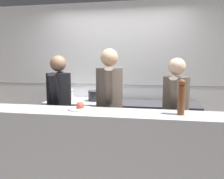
{
  "coord_description": "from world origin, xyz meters",
  "views": [
    {
      "loc": [
        0.6,
        -2.44,
        1.56
      ],
      "look_at": [
        0.04,
        0.72,
        1.15
      ],
      "focal_mm": 35.0,
      "sensor_mm": 36.0,
      "label": 1
    }
  ],
  "objects_px": {
    "stock_pot": "(66,94)",
    "chef_sous": "(109,107)",
    "oven_range": "(82,126)",
    "pepper_mill": "(181,96)",
    "sauce_pot": "(96,95)",
    "plated_dish_main": "(80,108)",
    "chef_head_cook": "(59,108)",
    "chef_line": "(175,114)"
  },
  "relations": [
    {
      "from": "oven_range",
      "to": "chef_head_cook",
      "type": "xyz_separation_m",
      "value": [
        -0.1,
        -0.68,
        0.46
      ]
    },
    {
      "from": "chef_sous",
      "to": "chef_line",
      "type": "height_order",
      "value": "chef_sous"
    },
    {
      "from": "stock_pot",
      "to": "chef_line",
      "type": "xyz_separation_m",
      "value": [
        1.76,
        -0.72,
        -0.11
      ]
    },
    {
      "from": "sauce_pot",
      "to": "chef_line",
      "type": "xyz_separation_m",
      "value": [
        1.22,
        -0.69,
        -0.1
      ]
    },
    {
      "from": "pepper_mill",
      "to": "chef_line",
      "type": "distance_m",
      "value": 0.66
    },
    {
      "from": "oven_range",
      "to": "plated_dish_main",
      "type": "relative_size",
      "value": 4.13
    },
    {
      "from": "chef_sous",
      "to": "oven_range",
      "type": "bearing_deg",
      "value": 121.83
    },
    {
      "from": "oven_range",
      "to": "sauce_pot",
      "type": "height_order",
      "value": "sauce_pot"
    },
    {
      "from": "chef_line",
      "to": "stock_pot",
      "type": "bearing_deg",
      "value": 170.6
    },
    {
      "from": "stock_pot",
      "to": "chef_sous",
      "type": "relative_size",
      "value": 0.17
    },
    {
      "from": "plated_dish_main",
      "to": "chef_line",
      "type": "distance_m",
      "value": 1.22
    },
    {
      "from": "chef_head_cook",
      "to": "chef_sous",
      "type": "relative_size",
      "value": 0.95
    },
    {
      "from": "plated_dish_main",
      "to": "chef_head_cook",
      "type": "relative_size",
      "value": 0.16
    },
    {
      "from": "pepper_mill",
      "to": "chef_head_cook",
      "type": "xyz_separation_m",
      "value": [
        -1.56,
        0.59,
        -0.3
      ]
    },
    {
      "from": "pepper_mill",
      "to": "chef_head_cook",
      "type": "height_order",
      "value": "chef_head_cook"
    },
    {
      "from": "stock_pot",
      "to": "plated_dish_main",
      "type": "relative_size",
      "value": 1.09
    },
    {
      "from": "oven_range",
      "to": "pepper_mill",
      "type": "relative_size",
      "value": 3.06
    },
    {
      "from": "plated_dish_main",
      "to": "pepper_mill",
      "type": "relative_size",
      "value": 0.74
    },
    {
      "from": "oven_range",
      "to": "pepper_mill",
      "type": "height_order",
      "value": "pepper_mill"
    },
    {
      "from": "oven_range",
      "to": "pepper_mill",
      "type": "distance_m",
      "value": 2.08
    },
    {
      "from": "sauce_pot",
      "to": "plated_dish_main",
      "type": "relative_size",
      "value": 0.99
    },
    {
      "from": "chef_sous",
      "to": "sauce_pot",
      "type": "bearing_deg",
      "value": 107.69
    },
    {
      "from": "chef_head_cook",
      "to": "plated_dish_main",
      "type": "bearing_deg",
      "value": -56.36
    },
    {
      "from": "oven_range",
      "to": "chef_sous",
      "type": "xyz_separation_m",
      "value": [
        0.62,
        -0.7,
        0.51
      ]
    },
    {
      "from": "oven_range",
      "to": "stock_pot",
      "type": "xyz_separation_m",
      "value": [
        -0.29,
        0.03,
        0.55
      ]
    },
    {
      "from": "plated_dish_main",
      "to": "chef_sous",
      "type": "height_order",
      "value": "chef_sous"
    },
    {
      "from": "chef_head_cook",
      "to": "oven_range",
      "type": "bearing_deg",
      "value": 73.32
    },
    {
      "from": "oven_range",
      "to": "sauce_pot",
      "type": "bearing_deg",
      "value": 0.64
    },
    {
      "from": "sauce_pot",
      "to": "pepper_mill",
      "type": "relative_size",
      "value": 0.73
    },
    {
      "from": "stock_pot",
      "to": "chef_sous",
      "type": "xyz_separation_m",
      "value": [
        0.91,
        -0.73,
        -0.04
      ]
    },
    {
      "from": "pepper_mill",
      "to": "stock_pot",
      "type": "bearing_deg",
      "value": 143.57
    },
    {
      "from": "oven_range",
      "to": "pepper_mill",
      "type": "xyz_separation_m",
      "value": [
        1.46,
        -1.26,
        0.76
      ]
    },
    {
      "from": "oven_range",
      "to": "chef_sous",
      "type": "relative_size",
      "value": 0.64
    },
    {
      "from": "plated_dish_main",
      "to": "chef_sous",
      "type": "xyz_separation_m",
      "value": [
        0.23,
        0.51,
        -0.09
      ]
    },
    {
      "from": "chef_line",
      "to": "pepper_mill",
      "type": "bearing_deg",
      "value": -78.4
    },
    {
      "from": "sauce_pot",
      "to": "chef_sous",
      "type": "xyz_separation_m",
      "value": [
        0.37,
        -0.71,
        -0.04
      ]
    },
    {
      "from": "chef_sous",
      "to": "chef_line",
      "type": "relative_size",
      "value": 1.07
    },
    {
      "from": "plated_dish_main",
      "to": "sauce_pot",
      "type": "bearing_deg",
      "value": 96.23
    },
    {
      "from": "stock_pot",
      "to": "plated_dish_main",
      "type": "distance_m",
      "value": 1.41
    },
    {
      "from": "stock_pot",
      "to": "chef_line",
      "type": "relative_size",
      "value": 0.18
    },
    {
      "from": "stock_pot",
      "to": "chef_head_cook",
      "type": "xyz_separation_m",
      "value": [
        0.19,
        -0.71,
        -0.09
      ]
    },
    {
      "from": "oven_range",
      "to": "plated_dish_main",
      "type": "height_order",
      "value": "plated_dish_main"
    }
  ]
}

